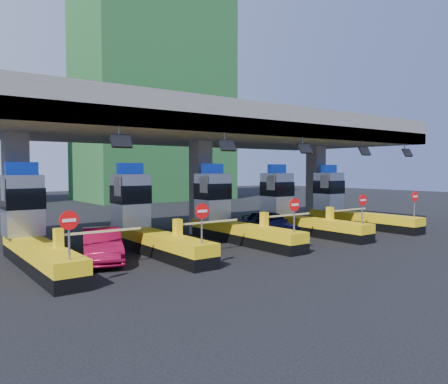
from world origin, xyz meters
TOP-DOWN VIEW (x-y plane):
  - ground at (0.00, 0.00)m, footprint 120.00×120.00m
  - toll_canopy at (0.00, 2.87)m, footprint 28.00×12.09m
  - toll_lane_far_left at (-10.00, 0.28)m, footprint 4.43×8.00m
  - toll_lane_left at (-5.00, 0.28)m, footprint 4.43×8.00m
  - toll_lane_center at (0.00, 0.28)m, footprint 4.43×8.00m
  - toll_lane_right at (5.00, 0.28)m, footprint 4.43×8.00m
  - toll_lane_far_right at (10.00, 0.28)m, footprint 4.43×8.00m
  - bg_building_scaffold at (12.00, 32.00)m, footprint 18.00×12.00m
  - van at (2.62, -0.13)m, footprint 2.39×4.55m
  - red_car at (-7.58, -1.01)m, footprint 2.71×4.51m

SIDE VIEW (x-z plane):
  - ground at x=0.00m, z-range 0.00..0.00m
  - red_car at x=-7.58m, z-range 0.00..1.40m
  - van at x=2.62m, z-range 0.00..1.48m
  - toll_lane_far_left at x=-10.00m, z-range -0.68..3.47m
  - toll_lane_left at x=-5.00m, z-range -0.68..3.47m
  - toll_lane_center at x=0.00m, z-range -0.68..3.47m
  - toll_lane_right at x=5.00m, z-range -0.68..3.47m
  - toll_lane_far_right at x=10.00m, z-range -0.68..3.47m
  - toll_canopy at x=0.00m, z-range 2.63..9.63m
  - bg_building_scaffold at x=12.00m, z-range 0.00..28.00m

